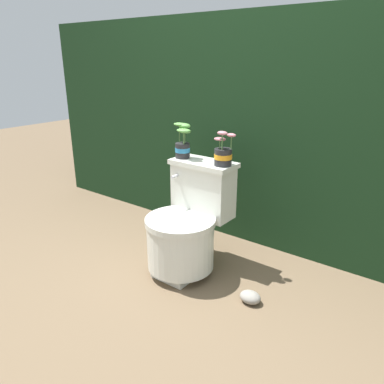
{
  "coord_description": "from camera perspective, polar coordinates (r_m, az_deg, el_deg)",
  "views": [
    {
      "loc": [
        1.23,
        -1.57,
        1.29
      ],
      "look_at": [
        -0.08,
        0.15,
        0.51
      ],
      "focal_mm": 35.0,
      "sensor_mm": 36.0,
      "label": 1
    }
  ],
  "objects": [
    {
      "name": "ground_plane",
      "position": [
        2.37,
        -0.77,
        -13.1
      ],
      "size": [
        12.0,
        12.0,
        0.0
      ],
      "primitive_type": "plane",
      "color": "brown"
    },
    {
      "name": "hedge_backdrop",
      "position": [
        2.97,
        12.28,
        9.67
      ],
      "size": [
        4.01,
        0.81,
        1.58
      ],
      "color": "black",
      "rests_on": "ground"
    },
    {
      "name": "toilet",
      "position": [
        2.35,
        -0.68,
        -5.27
      ],
      "size": [
        0.43,
        0.55,
        0.68
      ],
      "color": "silver",
      "rests_on": "ground"
    },
    {
      "name": "potted_plant_left",
      "position": [
        2.4,
        -1.4,
        7.55
      ],
      "size": [
        0.15,
        0.11,
        0.22
      ],
      "color": "#262628",
      "rests_on": "toilet"
    },
    {
      "name": "potted_plant_midleft",
      "position": [
        2.23,
        4.77,
        5.78
      ],
      "size": [
        0.13,
        0.11,
        0.21
      ],
      "color": "#262628",
      "rests_on": "toilet"
    },
    {
      "name": "garden_stone",
      "position": [
        2.19,
        8.87,
        -15.55
      ],
      "size": [
        0.12,
        0.1,
        0.07
      ],
      "color": "gray",
      "rests_on": "ground"
    }
  ]
}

